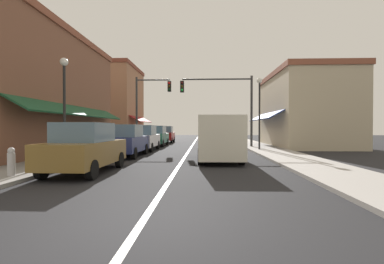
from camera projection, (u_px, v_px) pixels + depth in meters
The scene contains 18 objects.
ground_plane at pixel (191, 148), 22.41m from camera, with size 80.00×80.00×0.00m, color black.
sidewalk_left at pixel (123, 147), 22.64m from camera, with size 2.60×56.00×0.12m, color gray.
sidewalk_right at pixel (260, 147), 22.18m from camera, with size 2.60×56.00×0.12m, color #A39E99.
lane_center_stripe at pixel (191, 148), 22.41m from camera, with size 0.14×52.00×0.01m, color silver.
storefront_left_block at pixel (29, 91), 16.76m from camera, with size 6.42×14.20×7.51m.
storefront_right_block at pixel (304, 110), 23.96m from camera, with size 6.87×10.20×6.25m.
storefront_far_left at pixel (114, 104), 32.74m from camera, with size 6.57×8.20×8.68m.
parked_car_nearest_left at pixel (85, 148), 9.93m from camera, with size 1.81×4.12×1.77m.
parked_car_second_left at pixel (126, 141), 15.53m from camera, with size 1.79×4.10×1.77m.
parked_car_third_left at pixel (143, 138), 19.64m from camera, with size 1.79×4.10×1.77m.
parked_car_far_left at pixel (156, 136), 24.46m from camera, with size 1.82×4.12×1.77m.
parked_car_distant_left at pixel (165, 134), 30.25m from camera, with size 1.84×4.13×1.77m.
van_in_lane at pixel (219, 137), 13.71m from camera, with size 2.05×5.20×2.12m.
traffic_signal_mast_arm at pixel (226, 98), 22.22m from camera, with size 5.72×0.50×5.70m.
traffic_signal_left_corner at pixel (148, 101), 24.33m from camera, with size 3.12×0.50×5.99m.
street_lamp_left_near at pixel (64, 92), 12.43m from camera, with size 0.36×0.36×4.68m.
street_lamp_right_mid at pixel (259, 102), 19.25m from camera, with size 0.36×0.36×5.00m.
fire_hydrant at pixel (11, 162), 8.66m from camera, with size 0.22×0.22×0.87m.
Camera 1 is at (1.04, -4.37, 1.59)m, focal length 26.35 mm.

